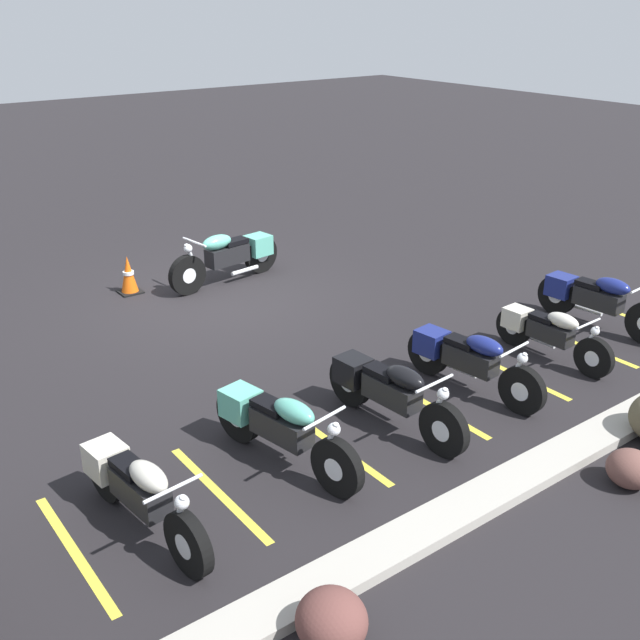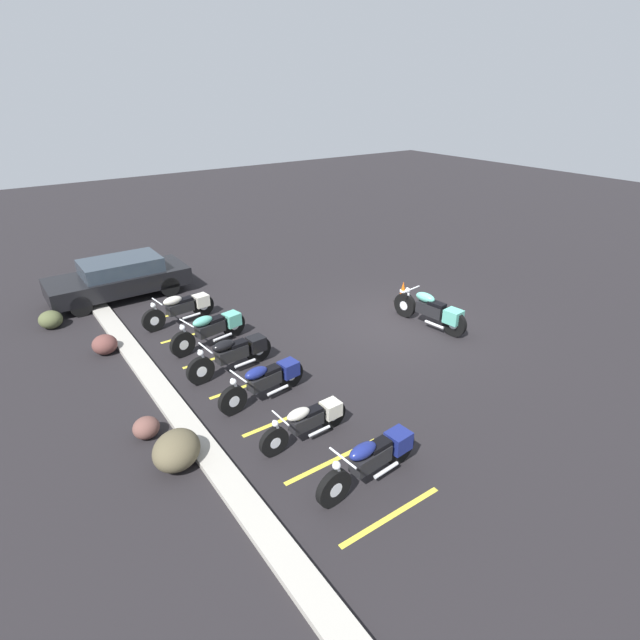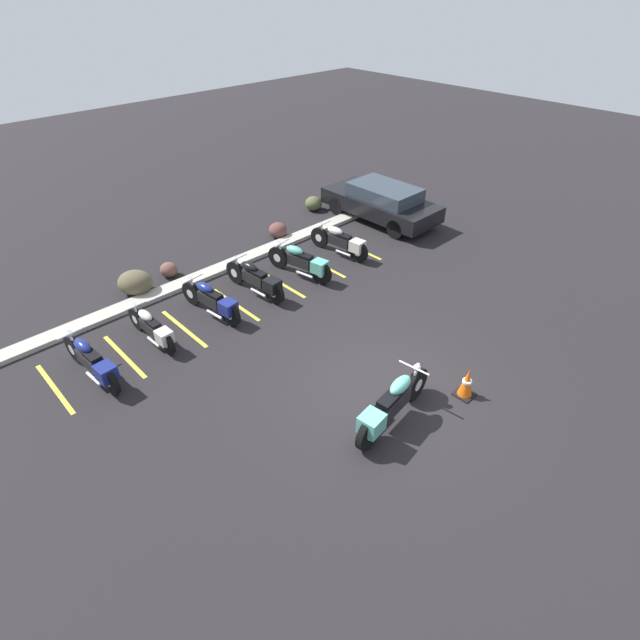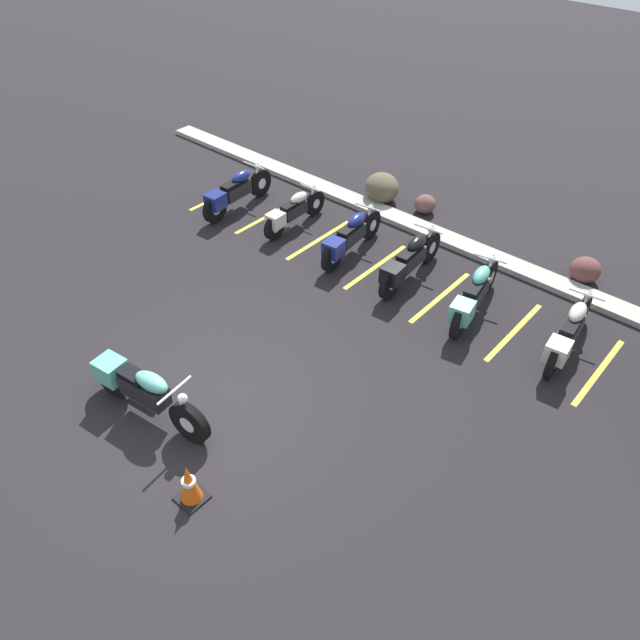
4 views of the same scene
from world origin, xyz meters
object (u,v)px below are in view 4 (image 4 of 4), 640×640
motorcycle_teal_featured (142,389)px  parked_bike_0 (234,192)px  parked_bike_1 (292,212)px  parked_bike_3 (409,261)px  landscape_rock_0 (425,204)px  landscape_rock_2 (382,188)px  parked_bike_2 (350,237)px  traffic_cone (189,484)px  parked_bike_5 (569,333)px  parked_bike_4 (474,295)px  landscape_rock_1 (585,270)px

motorcycle_teal_featured → parked_bike_0: bearing=117.2°
parked_bike_1 → parked_bike_3: size_ratio=0.88×
parked_bike_1 → landscape_rock_0: parked_bike_1 is taller
landscape_rock_0 → landscape_rock_2: 1.17m
parked_bike_0 → parked_bike_2: size_ratio=1.03×
traffic_cone → parked_bike_2: bearing=109.5°
parked_bike_2 → landscape_rock_2: parked_bike_2 is taller
motorcycle_teal_featured → parked_bike_5: 7.24m
parked_bike_3 → landscape_rock_0: parked_bike_3 is taller
parked_bike_3 → landscape_rock_2: parked_bike_3 is taller
parked_bike_3 → traffic_cone: size_ratio=3.26×
landscape_rock_2 → parked_bike_3: bearing=-44.3°
motorcycle_teal_featured → parked_bike_1: (-2.10, 5.68, -0.10)m
parked_bike_2 → landscape_rock_2: 2.61m
parked_bike_5 → traffic_cone: parked_bike_5 is taller
parked_bike_5 → parked_bike_3: bearing=84.0°
parked_bike_5 → landscape_rock_2: bearing=61.5°
parked_bike_5 → motorcycle_teal_featured: bearing=135.9°
motorcycle_teal_featured → parked_bike_4: motorcycle_teal_featured is taller
parked_bike_0 → landscape_rock_0: parked_bike_0 is taller
landscape_rock_0 → landscape_rock_2: (-1.14, -0.21, 0.12)m
parked_bike_0 → parked_bike_5: (8.13, 0.33, -0.01)m
parked_bike_5 → landscape_rock_1: bearing=8.9°
parked_bike_2 → parked_bike_4: parked_bike_4 is taller
parked_bike_1 → parked_bike_2: 1.70m
parked_bike_0 → traffic_cone: (5.50, -5.96, -0.15)m
motorcycle_teal_featured → parked_bike_1: bearing=103.1°
parked_bike_4 → landscape_rock_0: (-2.86, 2.72, -0.26)m
parked_bike_2 → parked_bike_5: parked_bike_5 is taller
traffic_cone → landscape_rock_1: bearing=77.1°
landscape_rock_1 → landscape_rock_2: (-5.14, -0.01, 0.08)m
landscape_rock_0 → parked_bike_2: bearing=-94.1°
parked_bike_1 → parked_bike_5: (6.54, 0.04, 0.05)m
parked_bike_4 → landscape_rock_1: (1.15, 2.51, -0.22)m
parked_bike_3 → landscape_rock_1: parked_bike_3 is taller
parked_bike_3 → parked_bike_4: size_ratio=1.00×
parked_bike_5 → landscape_rock_0: bearing=54.8°
parked_bike_1 → parked_bike_4: bearing=-93.3°
landscape_rock_1 → motorcycle_teal_featured: bearing=-115.1°
motorcycle_teal_featured → parked_bike_5: motorcycle_teal_featured is taller
landscape_rock_0 → landscape_rock_1: landscape_rock_1 is taller
parked_bike_1 → landscape_rock_2: size_ratio=2.08×
parked_bike_2 → landscape_rock_1: (4.19, 2.44, -0.21)m
landscape_rock_0 → parked_bike_4: bearing=-43.6°
parked_bike_1 → parked_bike_3: 3.18m
motorcycle_teal_featured → parked_bike_3: (1.08, 5.70, -0.04)m
landscape_rock_2 → landscape_rock_1: bearing=0.1°
parked_bike_1 → parked_bike_5: parked_bike_5 is taller
parked_bike_1 → parked_bike_4: parked_bike_4 is taller
landscape_rock_1 → parked_bike_3: bearing=-138.7°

